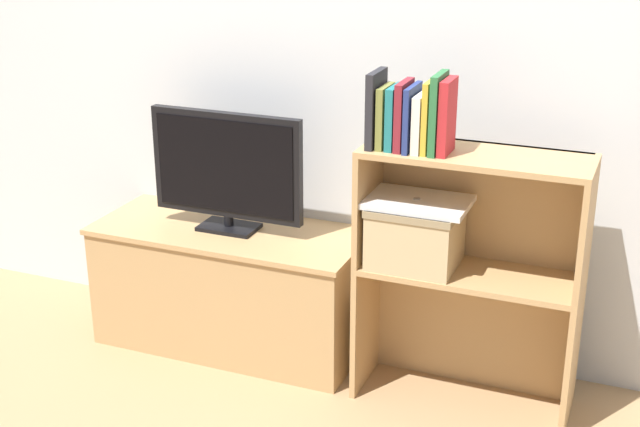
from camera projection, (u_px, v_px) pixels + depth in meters
ground_plane at (305, 388)px, 3.24m from camera, size 16.00×16.00×0.00m
wall_back at (353, 37)px, 3.21m from camera, size 10.00×0.05×2.40m
tv_stand at (231, 287)px, 3.48m from camera, size 1.05×0.45×0.49m
tv at (227, 168)px, 3.30m from camera, size 0.60×0.14×0.46m
bookshelf_lower_tier at (470, 315)px, 3.11m from camera, size 0.74×0.29×0.50m
bookshelf_upper_tier at (478, 193)px, 2.95m from camera, size 0.74×0.29×0.41m
book_charcoal at (376, 109)px, 2.88m from camera, size 0.03×0.15×0.25m
book_olive at (385, 116)px, 2.88m from camera, size 0.02×0.13×0.20m
book_teal at (394, 117)px, 2.87m from camera, size 0.03×0.13×0.20m
book_maroon at (404, 115)px, 2.86m from camera, size 0.02×0.14×0.22m
book_navy at (412, 118)px, 2.85m from camera, size 0.02×0.15×0.21m
book_ivory at (421, 123)px, 2.84m from camera, size 0.03×0.14×0.19m
book_mustard at (429, 116)px, 2.82m from camera, size 0.02×0.13×0.23m
book_forest at (438, 113)px, 2.81m from camera, size 0.02×0.15×0.26m
book_crimson at (447, 117)px, 2.80m from camera, size 0.03×0.13×0.24m
storage_basket_left at (416, 232)px, 3.01m from camera, size 0.30×0.26×0.22m
laptop at (417, 202)px, 2.97m from camera, size 0.35×0.24×0.02m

